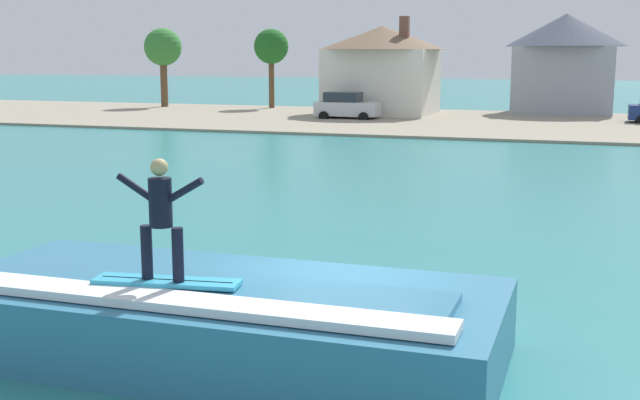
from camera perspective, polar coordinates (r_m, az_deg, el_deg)
name	(u,v)px	position (r m, az deg, el deg)	size (l,w,h in m)	color
ground_plane	(339,333)	(13.16, 1.31, -9.23)	(260.00, 260.00, 0.00)	teal
wave_crest	(220,319)	(12.13, -6.98, -8.19)	(8.09, 3.52, 1.20)	teal
surfboard	(167,282)	(11.69, -10.58, -5.58)	(2.12, 0.76, 0.06)	#33A5CC
surfer	(161,213)	(11.44, -10.99, -0.88)	(1.32, 0.32, 1.70)	black
shoreline_bank	(533,124)	(52.17, 14.57, 5.12)	(120.00, 20.54, 0.15)	gray
car_near_shore	(346,106)	(54.08, 1.85, 6.53)	(4.13, 2.09, 1.86)	silver
house_with_chimney	(382,66)	(58.25, 4.32, 9.24)	(8.82, 8.82, 6.82)	silver
house_small_cottage	(565,59)	(61.57, 16.62, 9.36)	(8.39, 8.39, 7.11)	#9EA3AD
tree_tall_bare	(271,48)	(64.49, -3.41, 10.50)	(2.68, 2.68, 6.21)	brown
tree_short_bushy	(163,49)	(66.98, -10.84, 10.27)	(2.95, 2.95, 6.31)	brown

